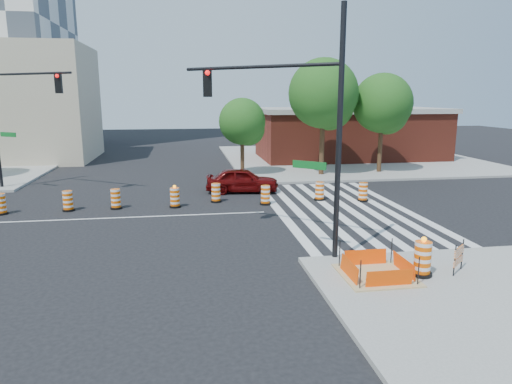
% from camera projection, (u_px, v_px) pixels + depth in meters
% --- Properties ---
extents(ground, '(120.00, 120.00, 0.00)m').
position_uv_depth(ground, '(119.00, 218.00, 21.61)').
color(ground, black).
rests_on(ground, ground).
extents(sidewalk_ne, '(22.00, 22.00, 0.15)m').
position_uv_depth(sidewalk_ne, '(348.00, 158.00, 41.73)').
color(sidewalk_ne, gray).
rests_on(sidewalk_ne, ground).
extents(crosswalk_east, '(6.75, 13.50, 0.01)m').
position_uv_depth(crosswalk_east, '(340.00, 209.00, 23.27)').
color(crosswalk_east, silver).
rests_on(crosswalk_east, ground).
extents(lane_centerline, '(14.00, 0.12, 0.01)m').
position_uv_depth(lane_centerline, '(119.00, 218.00, 21.61)').
color(lane_centerline, silver).
rests_on(lane_centerline, ground).
extents(excavation_pit, '(2.20, 2.20, 0.90)m').
position_uv_depth(excavation_pit, '(376.00, 274.00, 14.23)').
color(excavation_pit, tan).
rests_on(excavation_pit, ground).
extents(brick_storefront, '(16.50, 8.50, 4.60)m').
position_uv_depth(brick_storefront, '(349.00, 134.00, 41.26)').
color(brick_storefront, maroon).
rests_on(brick_storefront, ground).
extents(beige_midrise, '(14.00, 10.00, 10.00)m').
position_uv_depth(beige_midrise, '(8.00, 104.00, 40.03)').
color(beige_midrise, '#BEB091').
rests_on(beige_midrise, ground).
extents(red_coupe, '(4.48, 2.23, 1.47)m').
position_uv_depth(red_coupe, '(242.00, 180.00, 27.23)').
color(red_coupe, '#510707').
rests_on(red_coupe, ground).
extents(signal_pole_se, '(5.01, 4.16, 8.42)m').
position_uv_depth(signal_pole_se, '(292.00, 111.00, 15.82)').
color(signal_pole_se, black).
rests_on(signal_pole_se, ground).
extents(signal_pole_nw, '(5.57, 3.74, 8.68)m').
position_uv_depth(signal_pole_nw, '(13.00, 102.00, 26.46)').
color(signal_pole_nw, black).
rests_on(signal_pole_nw, ground).
extents(pit_drum, '(0.64, 0.64, 1.27)m').
position_uv_depth(pit_drum, '(422.00, 260.00, 14.18)').
color(pit_drum, black).
rests_on(pit_drum, ground).
extents(barricade, '(0.68, 0.59, 1.01)m').
position_uv_depth(barricade, '(459.00, 256.00, 14.43)').
color(barricade, '#EC5A04').
rests_on(barricade, ground).
extents(tree_north_c, '(3.27, 3.26, 5.55)m').
position_uv_depth(tree_north_c, '(243.00, 124.00, 31.92)').
color(tree_north_c, '#382314').
rests_on(tree_north_c, ground).
extents(tree_north_d, '(4.87, 4.87, 8.27)m').
position_uv_depth(tree_north_d, '(324.00, 97.00, 31.77)').
color(tree_north_d, '#382314').
rests_on(tree_north_d, ground).
extents(tree_north_e, '(4.29, 4.29, 7.30)m').
position_uv_depth(tree_north_e, '(383.00, 107.00, 32.97)').
color(tree_north_e, '#382314').
rests_on(tree_north_e, ground).
extents(median_drum_2, '(0.60, 0.60, 1.02)m').
position_uv_depth(median_drum_2, '(1.00, 205.00, 22.15)').
color(median_drum_2, black).
rests_on(median_drum_2, ground).
extents(median_drum_3, '(0.60, 0.60, 1.02)m').
position_uv_depth(median_drum_3, '(68.00, 202.00, 22.82)').
color(median_drum_3, black).
rests_on(median_drum_3, ground).
extents(median_drum_4, '(0.60, 0.60, 1.02)m').
position_uv_depth(median_drum_4, '(116.00, 200.00, 23.24)').
color(median_drum_4, black).
rests_on(median_drum_4, ground).
extents(median_drum_5, '(0.60, 0.60, 1.18)m').
position_uv_depth(median_drum_5, '(175.00, 198.00, 23.56)').
color(median_drum_5, black).
rests_on(median_drum_5, ground).
extents(median_drum_6, '(0.60, 0.60, 1.02)m').
position_uv_depth(median_drum_6, '(216.00, 193.00, 24.72)').
color(median_drum_6, black).
rests_on(median_drum_6, ground).
extents(median_drum_7, '(0.60, 0.60, 1.02)m').
position_uv_depth(median_drum_7, '(265.00, 196.00, 24.18)').
color(median_drum_7, black).
rests_on(median_drum_7, ground).
extents(median_drum_8, '(0.60, 0.60, 1.02)m').
position_uv_depth(median_drum_8, '(320.00, 192.00, 25.16)').
color(median_drum_8, black).
rests_on(median_drum_8, ground).
extents(median_drum_9, '(0.60, 0.60, 1.02)m').
position_uv_depth(median_drum_9, '(363.00, 193.00, 24.95)').
color(median_drum_9, black).
rests_on(median_drum_9, ground).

